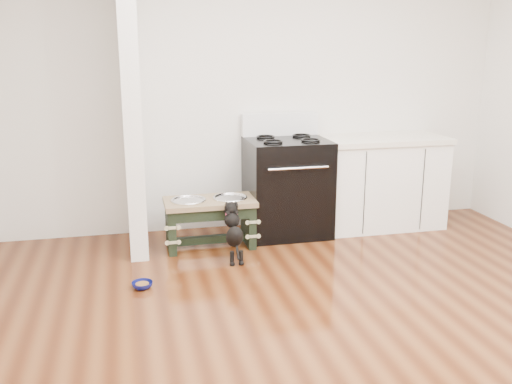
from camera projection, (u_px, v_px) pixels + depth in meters
name	position (u px, v px, depth m)	size (l,w,h in m)	color
ground	(345.00, 345.00, 3.50)	(5.00, 5.00, 0.00)	#421C0B
room_shell	(356.00, 77.00, 3.09)	(5.00, 5.00, 5.00)	silver
partition_wall	(131.00, 97.00, 4.88)	(0.15, 0.80, 2.70)	silver
oven_range	(287.00, 185.00, 5.47)	(0.76, 0.69, 1.14)	black
cabinet_run	(380.00, 182.00, 5.71)	(1.24, 0.64, 0.91)	white
dog_feeder	(210.00, 213.00, 5.13)	(0.81, 0.43, 0.46)	black
puppy	(234.00, 230.00, 4.82)	(0.14, 0.42, 0.49)	black
floor_bowl	(142.00, 285.00, 4.31)	(0.19, 0.19, 0.05)	#0B1053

